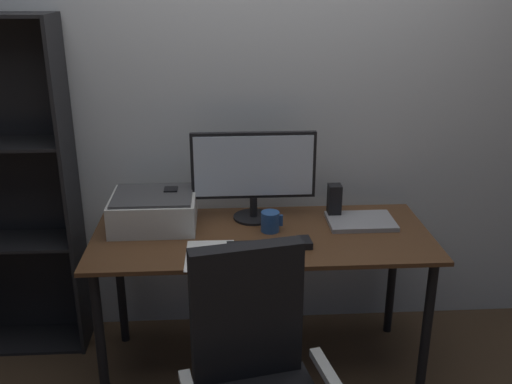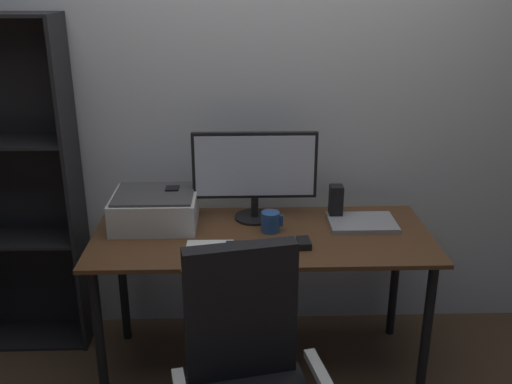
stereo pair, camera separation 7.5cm
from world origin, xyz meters
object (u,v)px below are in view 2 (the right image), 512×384
at_px(speaker_right, 336,202).
at_px(coffee_mug, 271,222).
at_px(printer, 155,209).
at_px(desk, 262,251).
at_px(bookshelf, 10,190).
at_px(keyboard, 259,247).
at_px(mouse, 304,243).
at_px(monitor, 255,170).
at_px(speaker_left, 173,204).
at_px(laptop, 362,223).

bearing_deg(speaker_right, coffee_mug, -155.72).
bearing_deg(speaker_right, printer, -176.75).
xyz_separation_m(desk, coffee_mug, (0.04, 0.03, 0.14)).
distance_m(speaker_right, bookshelf, 1.65).
xyz_separation_m(desk, speaker_right, (0.37, 0.18, 0.17)).
bearing_deg(keyboard, mouse, 4.04).
height_order(keyboard, coffee_mug, coffee_mug).
bearing_deg(keyboard, monitor, 89.84).
bearing_deg(speaker_left, bookshelf, 169.82).
distance_m(laptop, speaker_left, 0.92).
bearing_deg(laptop, coffee_mug, -172.32).
relative_size(keyboard, mouse, 3.02).
distance_m(monitor, speaker_right, 0.43).
bearing_deg(coffee_mug, monitor, 114.03).
height_order(monitor, coffee_mug, monitor).
height_order(speaker_left, printer, speaker_left).
bearing_deg(bookshelf, coffee_mug, -12.88).
distance_m(keyboard, speaker_right, 0.52).
height_order(desk, coffee_mug, coffee_mug).
height_order(coffee_mug, speaker_right, speaker_right).
xyz_separation_m(monitor, speaker_left, (-0.40, -0.01, -0.17)).
bearing_deg(keyboard, printer, 147.91).
bearing_deg(coffee_mug, laptop, 7.82).
bearing_deg(bookshelf, mouse, -17.93).
xyz_separation_m(keyboard, bookshelf, (-1.25, 0.49, 0.10)).
xyz_separation_m(monitor, speaker_right, (0.40, -0.01, -0.17)).
xyz_separation_m(printer, bookshelf, (-0.76, 0.20, 0.03)).
height_order(keyboard, bookshelf, bookshelf).
distance_m(coffee_mug, speaker_right, 0.36).
bearing_deg(coffee_mug, speaker_left, 162.42).
relative_size(monitor, coffee_mug, 5.83).
distance_m(speaker_right, printer, 0.88).
height_order(monitor, speaker_right, monitor).
bearing_deg(mouse, printer, 154.82).
height_order(keyboard, speaker_left, speaker_left).
bearing_deg(desk, mouse, -36.77).
bearing_deg(speaker_left, speaker_right, 0.00).
distance_m(keyboard, bookshelf, 1.35).
bearing_deg(laptop, keyboard, -153.86).
relative_size(monitor, printer, 1.50).
relative_size(keyboard, laptop, 0.91).
relative_size(speaker_left, bookshelf, 0.10).
bearing_deg(mouse, monitor, 118.71).
height_order(mouse, printer, printer).
bearing_deg(speaker_left, mouse, -27.59).
bearing_deg(keyboard, desk, 81.18).
distance_m(speaker_left, printer, 0.10).
xyz_separation_m(speaker_left, bookshelf, (-0.84, 0.15, 0.02)).
distance_m(mouse, printer, 0.74).
xyz_separation_m(mouse, speaker_right, (0.19, 0.32, 0.07)).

